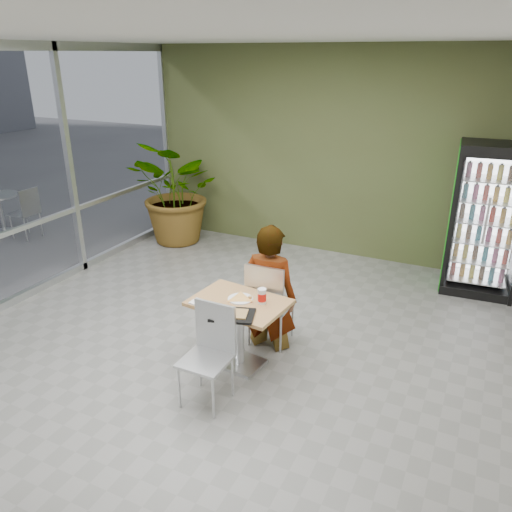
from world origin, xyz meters
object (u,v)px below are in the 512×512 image
Objects in this scene: dining_table at (239,320)px; seated_woman at (270,299)px; chair_far at (268,298)px; cafeteria_tray at (232,315)px; soda_cup at (262,296)px; chair_near at (211,345)px; potted_plant at (179,192)px; beverage_fridge at (486,220)px.

dining_table is 0.54m from seated_woman.
cafeteria_tray is (-0.02, -0.77, 0.18)m from chair_far.
soda_cup is 0.39m from cafeteria_tray.
seated_woman reaches higher than chair_far.
chair_near reaches higher than dining_table.
potted_plant is (-2.70, 3.15, 0.12)m from cafeteria_tray.
chair_near is 4.19m from beverage_fridge.
cafeteria_tray is (-0.14, -0.36, -0.06)m from soda_cup.
seated_woman reaches higher than dining_table.
chair_far is 3.27m from beverage_fridge.
potted_plant is (-2.61, 3.42, 0.33)m from chair_near.
chair_far is 0.49m from soda_cup.
cafeteria_tray is at bearing 87.23° from seated_woman.
dining_table is 0.59× the size of seated_woman.
seated_woman is at bearing -132.56° from beverage_fridge.
chair_far reaches higher than cafeteria_tray.
dining_table is at bearing -165.36° from soda_cup.
dining_table is 1.05× the size of chair_near.
chair_near is at bearing 82.42° from chair_far.
seated_woman is 0.85× the size of beverage_fridge.
chair_near reaches higher than soda_cup.
chair_near is (-0.00, -0.57, 0.02)m from dining_table.
chair_far is 0.79m from cafeteria_tray.
chair_near is (-0.11, -1.04, -0.03)m from chair_far.
beverage_fridge is 4.72m from potted_plant.
chair_far is at bearing -131.91° from beverage_fridge.
chair_far is at bearing 91.65° from seated_woman.
potted_plant is (-2.71, 2.33, 0.33)m from seated_woman.
seated_woman is (0.10, 1.10, -0.00)m from chair_near.
potted_plant is (-2.72, 2.38, 0.30)m from chair_far.
potted_plant reaches higher than chair_near.
beverage_fridge is (2.11, 3.02, 0.47)m from dining_table.
chair_far is 2.44× the size of cafeteria_tray.
beverage_fridge is at bearing 57.63° from soda_cup.
chair_near is at bearing -109.78° from soda_cup.
chair_far is at bearing -41.24° from potted_plant.
potted_plant is at bearing 135.46° from soda_cup.
dining_table is at bearing 106.00° from cafeteria_tray.
beverage_fridge reaches higher than soda_cup.
cafeteria_tray is (0.09, -0.30, 0.23)m from dining_table.
beverage_fridge reaches higher than potted_plant.
potted_plant is (-2.84, 2.79, 0.06)m from soda_cup.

